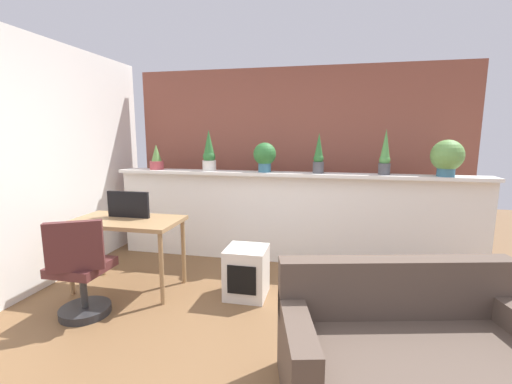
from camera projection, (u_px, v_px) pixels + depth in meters
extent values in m
plane|color=brown|center=(258.00, 358.00, 2.50)|extent=(12.00, 12.00, 0.00)
cube|color=white|center=(291.00, 219.00, 4.34)|extent=(4.53, 0.16, 1.11)
cube|color=white|center=(291.00, 174.00, 4.21)|extent=(4.53, 0.28, 0.04)
cube|color=brown|center=(296.00, 160.00, 4.80)|extent=(4.53, 0.10, 2.50)
cube|color=white|center=(2.00, 168.00, 3.20)|extent=(0.12, 4.40, 2.60)
cylinder|color=#B7474C|center=(157.00, 165.00, 4.59)|extent=(0.18, 0.18, 0.11)
cone|color=#669E4C|center=(156.00, 153.00, 4.56)|extent=(0.13, 0.13, 0.22)
cylinder|color=silver|center=(209.00, 165.00, 4.44)|extent=(0.17, 0.17, 0.13)
sphere|color=#2D7033|center=(209.00, 157.00, 4.42)|extent=(0.16, 0.16, 0.16)
cone|color=#2D7033|center=(209.00, 142.00, 4.39)|extent=(0.14, 0.14, 0.31)
cylinder|color=#386B84|center=(265.00, 167.00, 4.26)|extent=(0.16, 0.16, 0.12)
sphere|color=#2D7033|center=(265.00, 154.00, 4.23)|extent=(0.28, 0.28, 0.28)
cylinder|color=#4C4C51|center=(318.00, 167.00, 4.14)|extent=(0.13, 0.13, 0.14)
sphere|color=#2D7033|center=(319.00, 159.00, 4.12)|extent=(0.12, 0.12, 0.12)
cone|color=#2D7033|center=(319.00, 145.00, 4.09)|extent=(0.10, 0.10, 0.28)
cylinder|color=#4C4C51|center=(384.00, 169.00, 3.99)|extent=(0.13, 0.13, 0.13)
sphere|color=#4C9347|center=(385.00, 160.00, 3.97)|extent=(0.12, 0.12, 0.12)
cone|color=#4C9347|center=(386.00, 143.00, 3.94)|extent=(0.11, 0.11, 0.33)
cylinder|color=#386B84|center=(446.00, 172.00, 3.82)|extent=(0.19, 0.19, 0.10)
sphere|color=#669E4C|center=(447.00, 155.00, 3.79)|extent=(0.34, 0.34, 0.34)
cylinder|color=#99754C|center=(70.00, 261.00, 3.46)|extent=(0.04, 0.04, 0.71)
cylinder|color=#99754C|center=(162.00, 269.00, 3.25)|extent=(0.04, 0.04, 0.71)
cylinder|color=#99754C|center=(102.00, 245.00, 3.94)|extent=(0.04, 0.04, 0.71)
cylinder|color=#99754C|center=(183.00, 251.00, 3.73)|extent=(0.04, 0.04, 0.71)
cube|color=#99754C|center=(127.00, 221.00, 3.53)|extent=(1.10, 0.60, 0.04)
cube|color=black|center=(128.00, 204.00, 3.59)|extent=(0.46, 0.04, 0.27)
cylinder|color=#262628|center=(85.00, 310.00, 3.12)|extent=(0.44, 0.44, 0.07)
cylinder|color=#333333|center=(84.00, 289.00, 3.08)|extent=(0.06, 0.06, 0.34)
cube|color=#4C2323|center=(82.00, 267.00, 3.05)|extent=(0.44, 0.44, 0.08)
cube|color=#4C2323|center=(75.00, 246.00, 2.83)|extent=(0.42, 0.27, 0.42)
cube|color=silver|center=(247.00, 272.00, 3.44)|extent=(0.40, 0.40, 0.50)
cube|color=black|center=(242.00, 280.00, 3.26)|extent=(0.28, 0.04, 0.28)
cube|color=brown|center=(412.00, 371.00, 2.07)|extent=(1.69, 1.10, 0.40)
cube|color=brown|center=(395.00, 287.00, 2.30)|extent=(1.55, 0.52, 0.40)
cube|color=brown|center=(297.00, 330.00, 2.01)|extent=(0.33, 0.78, 0.16)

